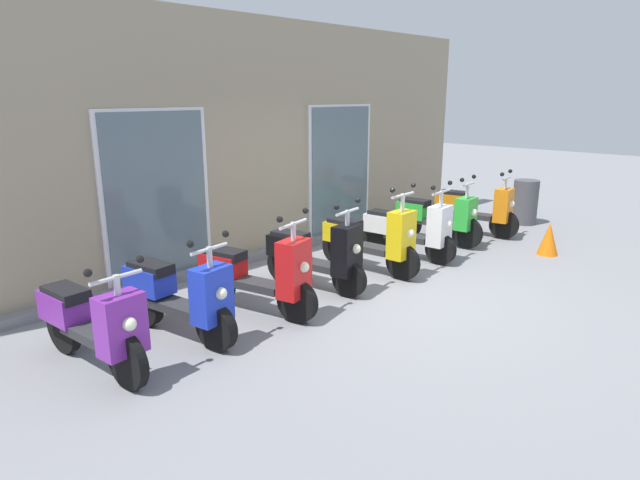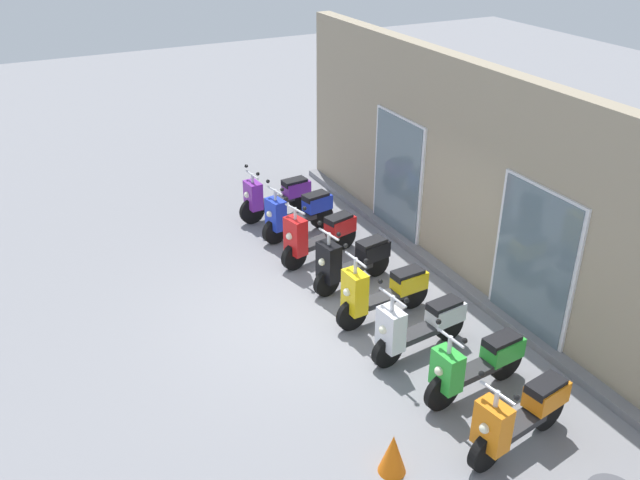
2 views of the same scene
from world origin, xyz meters
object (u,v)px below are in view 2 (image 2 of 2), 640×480
(scooter_purple, at_px, (276,195))
(scooter_yellow, at_px, (382,291))
(scooter_white, at_px, (419,325))
(scooter_blue, at_px, (298,213))
(scooter_green, at_px, (476,364))
(traffic_cone, at_px, (393,454))
(scooter_black, at_px, (351,260))
(scooter_red, at_px, (318,235))
(scooter_orange, at_px, (519,416))

(scooter_purple, distance_m, scooter_yellow, 3.99)
(scooter_purple, xyz_separation_m, scooter_white, (4.94, 0.01, -0.01))
(scooter_blue, distance_m, scooter_green, 5.06)
(traffic_cone, bearing_deg, scooter_purple, 167.52)
(scooter_blue, distance_m, scooter_black, 2.03)
(scooter_green, bearing_deg, scooter_red, -177.05)
(scooter_blue, relative_size, scooter_white, 0.97)
(scooter_purple, xyz_separation_m, scooter_black, (2.95, 0.04, 0.01))
(scooter_red, bearing_deg, scooter_orange, 0.43)
(scooter_red, bearing_deg, scooter_white, 0.78)
(scooter_blue, bearing_deg, traffic_cone, -14.74)
(scooter_red, height_order, scooter_white, scooter_red)
(scooter_blue, xyz_separation_m, scooter_yellow, (3.07, -0.04, 0.03))
(scooter_white, distance_m, scooter_green, 1.06)
(scooter_red, xyz_separation_m, traffic_cone, (4.73, -1.44, -0.21))
(scooter_green, xyz_separation_m, traffic_cone, (0.65, -1.65, -0.21))
(scooter_black, distance_m, traffic_cone, 3.99)
(scooter_red, distance_m, scooter_orange, 5.07)
(scooter_black, height_order, scooter_orange, scooter_black)
(scooter_purple, bearing_deg, scooter_green, 1.71)
(scooter_red, relative_size, scooter_green, 0.99)
(scooter_yellow, relative_size, traffic_cone, 3.16)
(scooter_blue, bearing_deg, scooter_black, 0.26)
(scooter_yellow, xyz_separation_m, scooter_orange, (2.98, 0.02, -0.01))
(scooter_black, xyz_separation_m, scooter_orange, (4.02, -0.04, 0.00))
(scooter_purple, bearing_deg, scooter_orange, 0.05)
(scooter_black, bearing_deg, scooter_blue, -179.74)
(scooter_blue, xyz_separation_m, scooter_green, (5.06, 0.14, 0.00))
(scooter_purple, xyz_separation_m, scooter_yellow, (3.99, -0.01, 0.02))
(scooter_purple, xyz_separation_m, scooter_blue, (0.92, 0.03, -0.00))
(scooter_red, xyz_separation_m, scooter_yellow, (2.08, 0.02, 0.02))
(scooter_yellow, height_order, traffic_cone, scooter_yellow)
(scooter_red, bearing_deg, scooter_purple, 179.06)
(scooter_white, bearing_deg, scooter_green, 9.20)
(scooter_purple, distance_m, traffic_cone, 6.80)
(scooter_red, bearing_deg, scooter_blue, 176.22)
(scooter_yellow, xyz_separation_m, scooter_white, (0.95, 0.02, -0.03))
(scooter_green, distance_m, traffic_cone, 1.79)
(scooter_red, distance_m, scooter_yellow, 2.08)
(scooter_black, xyz_separation_m, scooter_white, (1.99, -0.03, -0.02))
(scooter_blue, bearing_deg, scooter_white, -0.34)
(scooter_blue, relative_size, scooter_green, 0.94)
(scooter_blue, distance_m, traffic_cone, 5.91)
(scooter_black, height_order, scooter_white, scooter_white)
(scooter_purple, distance_m, scooter_black, 2.95)
(scooter_yellow, distance_m, scooter_white, 0.95)
(scooter_purple, relative_size, traffic_cone, 3.11)
(scooter_orange, bearing_deg, scooter_purple, -179.95)
(scooter_purple, distance_m, scooter_red, 1.91)
(scooter_blue, height_order, scooter_red, scooter_red)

